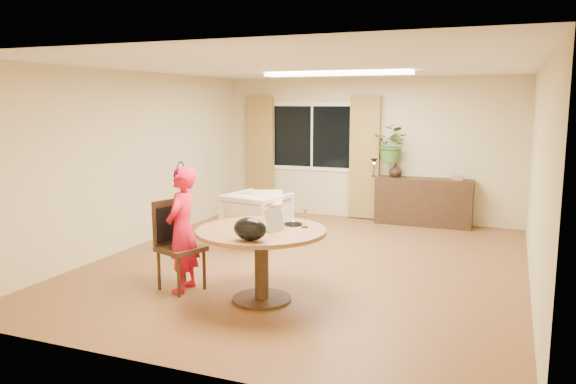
% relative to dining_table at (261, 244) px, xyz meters
% --- Properties ---
extents(floor, '(6.50, 6.50, 0.00)m').
position_rel_dining_table_xyz_m(floor, '(-0.00, 1.53, -0.63)').
color(floor, brown).
rests_on(floor, ground).
extents(ceiling, '(6.50, 6.50, 0.00)m').
position_rel_dining_table_xyz_m(ceiling, '(-0.00, 1.53, 1.97)').
color(ceiling, white).
rests_on(ceiling, wall_back).
extents(wall_back, '(5.50, 0.00, 5.50)m').
position_rel_dining_table_xyz_m(wall_back, '(-0.00, 4.78, 0.67)').
color(wall_back, beige).
rests_on(wall_back, floor).
extents(wall_left, '(0.00, 6.50, 6.50)m').
position_rel_dining_table_xyz_m(wall_left, '(-2.75, 1.53, 0.67)').
color(wall_left, beige).
rests_on(wall_left, floor).
extents(wall_right, '(0.00, 6.50, 6.50)m').
position_rel_dining_table_xyz_m(wall_right, '(2.75, 1.53, 0.67)').
color(wall_right, beige).
rests_on(wall_right, floor).
extents(window, '(1.70, 0.03, 1.30)m').
position_rel_dining_table_xyz_m(window, '(-1.10, 4.76, 0.87)').
color(window, white).
rests_on(window, wall_back).
extents(curtain_left, '(0.55, 0.08, 2.25)m').
position_rel_dining_table_xyz_m(curtain_left, '(-2.15, 4.68, 0.51)').
color(curtain_left, olive).
rests_on(curtain_left, wall_back).
extents(curtain_right, '(0.55, 0.08, 2.25)m').
position_rel_dining_table_xyz_m(curtain_right, '(-0.05, 4.68, 0.51)').
color(curtain_right, olive).
rests_on(curtain_right, wall_back).
extents(ceiling_panel, '(2.20, 0.35, 0.05)m').
position_rel_dining_table_xyz_m(ceiling_panel, '(-0.00, 2.73, 1.93)').
color(ceiling_panel, white).
rests_on(ceiling_panel, ceiling).
extents(dining_table, '(1.41, 1.41, 0.80)m').
position_rel_dining_table_xyz_m(dining_table, '(0.00, 0.00, 0.00)').
color(dining_table, brown).
rests_on(dining_table, floor).
extents(dining_chair, '(0.62, 0.59, 1.04)m').
position_rel_dining_table_xyz_m(dining_chair, '(-1.01, -0.01, -0.11)').
color(dining_chair, black).
rests_on(dining_chair, floor).
extents(child, '(0.56, 0.41, 1.44)m').
position_rel_dining_table_xyz_m(child, '(-0.97, -0.03, 0.09)').
color(child, red).
rests_on(child, floor).
extents(laptop, '(0.43, 0.35, 0.25)m').
position_rel_dining_table_xyz_m(laptop, '(0.00, 0.03, 0.30)').
color(laptop, '#B7B7BC').
rests_on(laptop, dining_table).
extents(tumbler, '(0.08, 0.08, 0.12)m').
position_rel_dining_table_xyz_m(tumbler, '(0.04, 0.24, 0.23)').
color(tumbler, white).
rests_on(tumbler, dining_table).
extents(wine_glass, '(0.08, 0.08, 0.21)m').
position_rel_dining_table_xyz_m(wine_glass, '(0.41, 0.25, 0.27)').
color(wine_glass, white).
rests_on(wine_glass, dining_table).
extents(pot_lid, '(0.23, 0.23, 0.03)m').
position_rel_dining_table_xyz_m(pot_lid, '(0.25, 0.31, 0.19)').
color(pot_lid, white).
rests_on(pot_lid, dining_table).
extents(handbag, '(0.36, 0.22, 0.23)m').
position_rel_dining_table_xyz_m(handbag, '(0.11, -0.50, 0.29)').
color(handbag, black).
rests_on(handbag, dining_table).
extents(armchair, '(0.99, 1.01, 0.79)m').
position_rel_dining_table_xyz_m(armchair, '(-1.14, 2.34, -0.24)').
color(armchair, beige).
rests_on(armchair, floor).
extents(throw, '(0.62, 0.67, 0.03)m').
position_rel_dining_table_xyz_m(throw, '(-0.93, 2.26, 0.17)').
color(throw, beige).
rests_on(throw, armchair).
extents(sideboard, '(1.66, 0.41, 0.83)m').
position_rel_dining_table_xyz_m(sideboard, '(1.06, 4.54, -0.22)').
color(sideboard, black).
rests_on(sideboard, floor).
extents(vase, '(0.30, 0.30, 0.25)m').
position_rel_dining_table_xyz_m(vase, '(0.55, 4.54, 0.32)').
color(vase, black).
rests_on(vase, sideboard).
extents(bouquet, '(0.70, 0.64, 0.66)m').
position_rel_dining_table_xyz_m(bouquet, '(0.48, 4.54, 0.78)').
color(bouquet, '#306526').
rests_on(bouquet, vase).
extents(book_stack, '(0.21, 0.17, 0.08)m').
position_rel_dining_table_xyz_m(book_stack, '(1.62, 4.54, 0.24)').
color(book_stack, brown).
rests_on(book_stack, sideboard).
extents(desk_lamp, '(0.18, 0.18, 0.34)m').
position_rel_dining_table_xyz_m(desk_lamp, '(0.17, 4.49, 0.37)').
color(desk_lamp, black).
rests_on(desk_lamp, sideboard).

